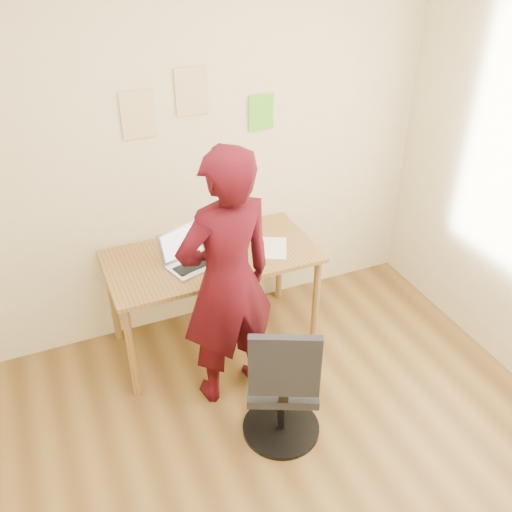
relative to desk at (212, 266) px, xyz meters
name	(u,v)px	position (x,y,z in m)	size (l,w,h in m)	color
room	(314,295)	(0.00, -1.38, 0.70)	(3.58, 3.58, 2.78)	brown
desk	(212,266)	(0.00, 0.00, 0.00)	(1.40, 0.70, 0.74)	olive
laptop	(188,257)	(-0.17, -0.04, 0.14)	(0.38, 0.35, 0.22)	#BBBBC2
paper_sheet	(272,248)	(0.41, -0.08, 0.09)	(0.19, 0.28, 0.00)	white
phone	(241,266)	(0.13, -0.21, 0.09)	(0.06, 0.12, 0.01)	black
wall_note_left	(138,115)	(-0.31, 0.36, 0.97)	(0.21, 0.00, 0.30)	#DDBF84
wall_note_mid	(192,91)	(0.04, 0.36, 1.08)	(0.21, 0.00, 0.30)	#DDBF84
wall_note_right	(261,112)	(0.51, 0.36, 0.88)	(0.18, 0.00, 0.24)	#5FC42C
office_chair	(283,391)	(0.06, -0.99, -0.27)	(0.53, 0.54, 0.90)	black
person	(227,282)	(-0.07, -0.48, 0.20)	(0.62, 0.41, 1.71)	#3D080F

